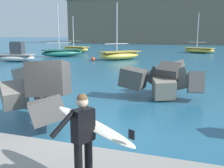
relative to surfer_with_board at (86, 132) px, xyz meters
name	(u,v)px	position (x,y,z in m)	size (l,w,h in m)	color
ground_plane	(85,127)	(-1.57, 3.34, -1.28)	(400.00, 400.00, 0.00)	#235B7A
breakwater_jetty	(147,86)	(0.08, 5.47, -0.21)	(29.72, 8.56, 2.27)	#3D3A38
surfer_with_board	(86,132)	(0.00, 0.00, 0.00)	(2.05, 1.51, 1.78)	black
boat_near_centre	(62,53)	(-15.59, 26.74, -0.74)	(5.31, 5.39, 6.81)	#1E6656
boat_near_right	(120,55)	(-7.00, 25.17, -0.72)	(5.09, 5.47, 6.54)	#EAC64C
boat_mid_left	(199,50)	(1.94, 39.49, -0.80)	(5.31, 3.73, 6.31)	#EAC64C
boat_mid_centre	(16,55)	(-17.32, 19.49, -0.60)	(4.67, 2.60, 2.23)	beige
boat_far_centre	(75,49)	(-17.48, 34.45, -0.73)	(5.55, 3.42, 5.88)	#EAC64C
mooring_buoy_middle	(57,52)	(-19.13, 31.24, -1.06)	(0.44, 0.44, 0.44)	silver
mooring_buoy_outer	(93,59)	(-9.43, 22.82, -1.06)	(0.44, 0.44, 0.44)	#E54C1E
headland_bluff	(191,20)	(-0.85, 86.70, 6.14)	(77.09, 30.78, 14.79)	#756651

